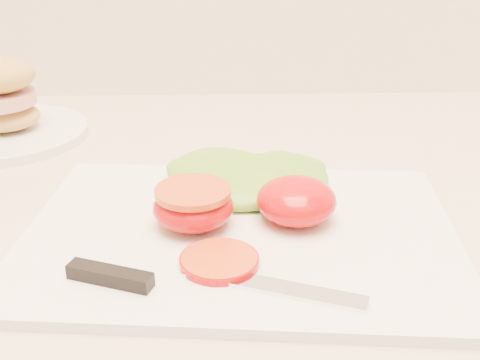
{
  "coord_description": "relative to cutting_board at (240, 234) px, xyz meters",
  "views": [
    {
      "loc": [
        -0.45,
        1.07,
        1.21
      ],
      "look_at": [
        -0.44,
        1.55,
        0.99
      ],
      "focal_mm": 45.0,
      "sensor_mm": 36.0,
      "label": 1
    }
  ],
  "objects": [
    {
      "name": "cutting_board",
      "position": [
        0.0,
        0.0,
        0.0
      ],
      "size": [
        0.41,
        0.32,
        0.01
      ],
      "primitive_type": "cube",
      "rotation": [
        0.0,
        0.0,
        -0.09
      ],
      "color": "white",
      "rests_on": "counter"
    },
    {
      "name": "tomato_half_dome",
      "position": [
        0.05,
        0.02,
        0.03
      ],
      "size": [
        0.07,
        0.07,
        0.04
      ],
      "primitive_type": "ellipsoid",
      "color": "red",
      "rests_on": "cutting_board"
    },
    {
      "name": "tomato_half_cut",
      "position": [
        -0.04,
        0.01,
        0.03
      ],
      "size": [
        0.07,
        0.07,
        0.04
      ],
      "color": "red",
      "rests_on": "cutting_board"
    },
    {
      "name": "tomato_slice_0",
      "position": [
        -0.02,
        -0.06,
        0.01
      ],
      "size": [
        0.06,
        0.06,
        0.01
      ],
      "primitive_type": "cylinder",
      "color": "#CE5625",
      "rests_on": "cutting_board"
    },
    {
      "name": "lettuce_leaf_0",
      "position": [
        -0.01,
        0.08,
        0.02
      ],
      "size": [
        0.18,
        0.16,
        0.03
      ],
      "primitive_type": "ellipsoid",
      "rotation": [
        0.0,
        0.0,
        -0.56
      ],
      "color": "#77BB31",
      "rests_on": "cutting_board"
    },
    {
      "name": "lettuce_leaf_1",
      "position": [
        0.04,
        0.08,
        0.02
      ],
      "size": [
        0.14,
        0.13,
        0.03
      ],
      "primitive_type": "ellipsoid",
      "rotation": [
        0.0,
        0.0,
        0.39
      ],
      "color": "#77BB31",
      "rests_on": "cutting_board"
    },
    {
      "name": "knife",
      "position": [
        -0.05,
        -0.08,
        0.01
      ],
      "size": [
        0.23,
        0.07,
        0.01
      ],
      "rotation": [
        0.0,
        0.0,
        -0.36
      ],
      "color": "silver",
      "rests_on": "cutting_board"
    },
    {
      "name": "sandwich_plate",
      "position": [
        -0.3,
        0.27,
        0.03
      ],
      "size": [
        0.21,
        0.21,
        0.11
      ],
      "rotation": [
        0.0,
        0.0,
        0.34
      ],
      "color": "white",
      "rests_on": "counter"
    }
  ]
}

